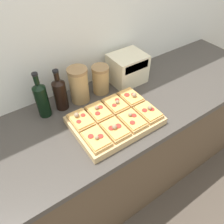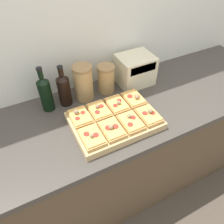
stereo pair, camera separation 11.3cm
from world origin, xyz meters
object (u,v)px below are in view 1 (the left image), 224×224
grain_jar_tall (79,85)px  grain_jar_short (101,80)px  wine_bottle (60,93)px  toaster_oven (127,68)px  olive_oil_bottle (42,99)px  cutting_board (115,120)px

grain_jar_tall → grain_jar_short: size_ratio=1.22×
wine_bottle → toaster_oven: 0.49m
olive_oil_bottle → grain_jar_tall: olive_oil_bottle is taller
olive_oil_bottle → grain_jar_tall: size_ratio=1.26×
cutting_board → grain_jar_tall: grain_jar_tall is taller
wine_bottle → grain_jar_short: bearing=-0.0°
olive_oil_bottle → grain_jar_short: (0.38, 0.00, -0.02)m
cutting_board → wine_bottle: wine_bottle is taller
grain_jar_tall → grain_jar_short: bearing=-0.0°
olive_oil_bottle → wine_bottle: bearing=0.0°
olive_oil_bottle → wine_bottle: 0.11m
wine_bottle → toaster_oven: wine_bottle is taller
grain_jar_short → toaster_oven: size_ratio=0.73×
wine_bottle → grain_jar_short: wine_bottle is taller
grain_jar_tall → grain_jar_short: (0.15, -0.00, -0.02)m
olive_oil_bottle → cutting_board: bearing=-44.7°
grain_jar_tall → toaster_oven: bearing=-0.1°
cutting_board → toaster_oven: size_ratio=1.86×
cutting_board → toaster_oven: (0.30, 0.29, 0.08)m
wine_bottle → toaster_oven: bearing=-0.1°
cutting_board → grain_jar_tall: (-0.06, 0.29, 0.09)m
olive_oil_bottle → wine_bottle: size_ratio=1.08×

